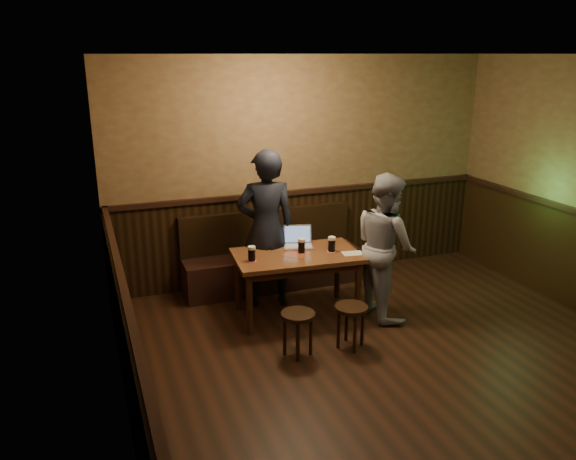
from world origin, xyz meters
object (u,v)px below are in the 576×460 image
at_px(pint_mid, 301,246).
at_px(stool_right, 351,314).
at_px(pint_left, 252,254).
at_px(person_grey, 385,246).
at_px(pub_table, 297,262).
at_px(person_suit, 266,229).
at_px(bench, 271,262).
at_px(laptop, 298,241).
at_px(stool_left, 298,321).
at_px(pint_right, 332,244).

bearing_deg(pint_mid, stool_right, -77.95).
bearing_deg(pint_mid, pint_left, -175.00).
bearing_deg(person_grey, pub_table, 72.06).
xyz_separation_m(pub_table, stool_right, (0.24, -0.86, -0.28)).
bearing_deg(person_grey, person_suit, 58.87).
bearing_deg(bench, laptop, -80.48).
bearing_deg(stool_right, laptop, 96.85).
height_order(pint_left, pint_mid, pint_left).
xyz_separation_m(pub_table, pint_left, (-0.52, -0.05, 0.18)).
relative_size(pub_table, laptop, 3.77).
xyz_separation_m(stool_left, person_grey, (1.23, 0.52, 0.45)).
bearing_deg(person_grey, stool_left, 113.08).
height_order(pint_left, pint_right, pint_right).
distance_m(pint_right, laptop, 0.41).
distance_m(bench, pint_left, 1.18).
height_order(stool_left, pint_right, pint_right).
height_order(stool_left, pint_left, pint_left).
height_order(pint_right, person_grey, person_grey).
bearing_deg(stool_right, bench, 97.84).
xyz_separation_m(pub_table, pint_mid, (0.06, 0.00, 0.18)).
xyz_separation_m(stool_left, laptop, (0.42, 1.06, 0.43)).
distance_m(bench, stool_left, 1.73).
xyz_separation_m(pub_table, person_suit, (-0.22, 0.39, 0.28)).
relative_size(stool_left, pint_right, 2.61).
distance_m(laptop, person_grey, 0.98).
bearing_deg(laptop, pint_left, -139.99).
height_order(bench, laptop, laptop).
distance_m(stool_right, person_grey, 0.99).
height_order(pint_left, person_suit, person_suit).
xyz_separation_m(stool_right, pint_left, (-0.76, 0.81, 0.46)).
distance_m(pub_table, stool_left, 0.92).
relative_size(pint_mid, person_grey, 0.10).
distance_m(laptop, person_suit, 0.38).
xyz_separation_m(pint_left, person_grey, (1.45, -0.25, -0.01)).
xyz_separation_m(stool_left, pint_mid, (0.36, 0.83, 0.45)).
xyz_separation_m(pint_right, person_suit, (-0.60, 0.46, 0.10)).
bearing_deg(bench, pint_mid, -86.38).
xyz_separation_m(stool_left, person_suit, (0.09, 1.21, 0.56)).
relative_size(stool_right, person_grey, 0.28).
bearing_deg(stool_right, pint_mid, 102.05).
xyz_separation_m(pint_mid, pint_right, (0.33, -0.07, 0.00)).
distance_m(pub_table, stool_right, 0.93).
distance_m(pint_right, person_suit, 0.76).
distance_m(stool_right, pint_left, 1.20).
distance_m(stool_right, laptop, 1.19).
height_order(pub_table, stool_right, pub_table).
bearing_deg(stool_left, pint_left, 105.59).
relative_size(pint_left, person_suit, 0.09).
relative_size(bench, laptop, 5.86).
distance_m(pint_left, pint_right, 0.91).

